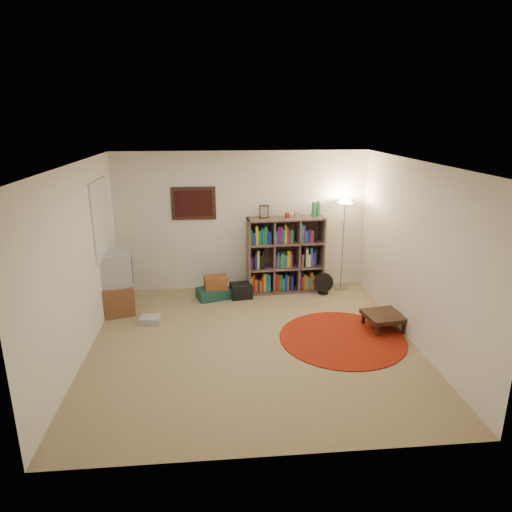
{
  "coord_description": "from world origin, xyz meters",
  "views": [
    {
      "loc": [
        -0.5,
        -5.76,
        3.05
      ],
      "look_at": [
        0.1,
        0.6,
        1.1
      ],
      "focal_mm": 32.0,
      "sensor_mm": 36.0,
      "label": 1
    }
  ],
  "objects_px": {
    "side_table": "(384,316)",
    "tv_stand": "(117,283)",
    "suitcase": "(214,293)",
    "floor_fan": "(323,283)",
    "floor_lamp": "(344,215)",
    "bookshelf": "(284,256)"
  },
  "relations": [
    {
      "from": "side_table",
      "to": "tv_stand",
      "type": "bearing_deg",
      "value": 165.25
    },
    {
      "from": "bookshelf",
      "to": "floor_fan",
      "type": "xyz_separation_m",
      "value": [
        0.68,
        -0.24,
        -0.46
      ]
    },
    {
      "from": "floor_fan",
      "to": "suitcase",
      "type": "xyz_separation_m",
      "value": [
        -1.96,
        -0.01,
        -0.11
      ]
    },
    {
      "from": "floor_fan",
      "to": "side_table",
      "type": "height_order",
      "value": "floor_fan"
    },
    {
      "from": "bookshelf",
      "to": "floor_lamp",
      "type": "distance_m",
      "value": 1.3
    },
    {
      "from": "floor_lamp",
      "to": "suitcase",
      "type": "bearing_deg",
      "value": -173.36
    },
    {
      "from": "floor_lamp",
      "to": "suitcase",
      "type": "height_order",
      "value": "floor_lamp"
    },
    {
      "from": "bookshelf",
      "to": "floor_fan",
      "type": "height_order",
      "value": "bookshelf"
    },
    {
      "from": "bookshelf",
      "to": "floor_lamp",
      "type": "relative_size",
      "value": 0.98
    },
    {
      "from": "tv_stand",
      "to": "side_table",
      "type": "bearing_deg",
      "value": -29.5
    },
    {
      "from": "bookshelf",
      "to": "suitcase",
      "type": "height_order",
      "value": "bookshelf"
    },
    {
      "from": "floor_lamp",
      "to": "suitcase",
      "type": "relative_size",
      "value": 2.55
    },
    {
      "from": "floor_fan",
      "to": "tv_stand",
      "type": "xyz_separation_m",
      "value": [
        -3.52,
        -0.4,
        0.28
      ]
    },
    {
      "from": "bookshelf",
      "to": "side_table",
      "type": "relative_size",
      "value": 2.68
    },
    {
      "from": "suitcase",
      "to": "side_table",
      "type": "xyz_separation_m",
      "value": [
        2.52,
        -1.46,
        0.11
      ]
    },
    {
      "from": "bookshelf",
      "to": "floor_lamp",
      "type": "height_order",
      "value": "floor_lamp"
    },
    {
      "from": "side_table",
      "to": "floor_lamp",
      "type": "bearing_deg",
      "value": 95.65
    },
    {
      "from": "side_table",
      "to": "bookshelf",
      "type": "bearing_deg",
      "value": 125.96
    },
    {
      "from": "side_table",
      "to": "suitcase",
      "type": "bearing_deg",
      "value": 149.81
    },
    {
      "from": "bookshelf",
      "to": "tv_stand",
      "type": "relative_size",
      "value": 1.62
    },
    {
      "from": "tv_stand",
      "to": "side_table",
      "type": "distance_m",
      "value": 4.23
    },
    {
      "from": "tv_stand",
      "to": "floor_fan",
      "type": "bearing_deg",
      "value": -8.19
    }
  ]
}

